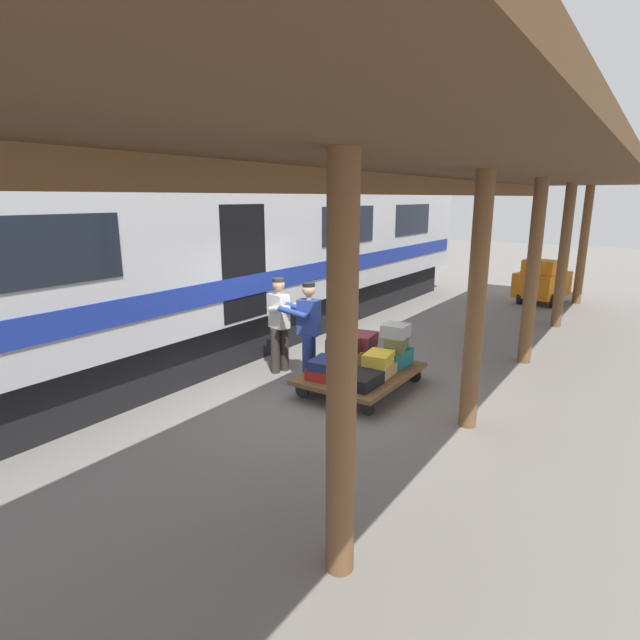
# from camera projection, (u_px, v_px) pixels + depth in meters

# --- Properties ---
(ground_plane) EXTENTS (60.00, 60.00, 0.00)m
(ground_plane) POSITION_uv_depth(u_px,v_px,m) (342.00, 393.00, 8.01)
(ground_plane) COLOR slate
(platform_canopy) EXTENTS (3.20, 20.66, 3.56)m
(platform_canopy) POSITION_uv_depth(u_px,v_px,m) (481.00, 180.00, 6.15)
(platform_canopy) COLOR brown
(platform_canopy) RESTS_ON ground_plane
(train_car) EXTENTS (3.03, 19.97, 4.00)m
(train_car) POSITION_uv_depth(u_px,v_px,m) (186.00, 252.00, 9.45)
(train_car) COLOR #B7BABF
(train_car) RESTS_ON ground_plane
(luggage_cart) EXTENTS (1.46, 2.03, 0.31)m
(luggage_cart) POSITION_uv_depth(u_px,v_px,m) (361.00, 374.00, 8.11)
(luggage_cart) COLOR brown
(luggage_cart) RESTS_ON ground_plane
(suitcase_teal_softside) EXTENTS (0.43, 0.64, 0.28)m
(suitcase_teal_softside) POSITION_uv_depth(u_px,v_px,m) (395.00, 358.00, 8.34)
(suitcase_teal_softside) COLOR #1E666B
(suitcase_teal_softside) RESTS_ON luggage_cart
(suitcase_red_plastic) EXTENTS (0.48, 0.59, 0.17)m
(suitcase_red_plastic) POSITION_uv_depth(u_px,v_px,m) (325.00, 372.00, 7.82)
(suitcase_red_plastic) COLOR #AD231E
(suitcase_red_plastic) RESTS_ON luggage_cart
(suitcase_black_hardshell) EXTENTS (0.47, 0.61, 0.19)m
(suitcase_black_hardshell) POSITION_uv_depth(u_px,v_px,m) (361.00, 380.00, 7.45)
(suitcase_black_hardshell) COLOR black
(suitcase_black_hardshell) RESTS_ON luggage_cart
(suitcase_cream_canvas) EXTENTS (0.44, 0.55, 0.22)m
(suitcase_cream_canvas) POSITION_uv_depth(u_px,v_px,m) (344.00, 361.00, 8.26)
(suitcase_cream_canvas) COLOR beige
(suitcase_cream_canvas) RESTS_ON luggage_cart
(suitcase_orange_carryall) EXTENTS (0.43, 0.53, 0.21)m
(suitcase_orange_carryall) POSITION_uv_depth(u_px,v_px,m) (361.00, 353.00, 8.71)
(suitcase_orange_carryall) COLOR #CC6B23
(suitcase_orange_carryall) RESTS_ON luggage_cart
(suitcase_tan_vintage) EXTENTS (0.45, 0.56, 0.18)m
(suitcase_tan_vintage) POSITION_uv_depth(u_px,v_px,m) (379.00, 370.00, 7.90)
(suitcase_tan_vintage) COLOR tan
(suitcase_tan_vintage) RESTS_ON luggage_cart
(suitcase_yellow_case) EXTENTS (0.46, 0.55, 0.19)m
(suitcase_yellow_case) POSITION_uv_depth(u_px,v_px,m) (379.00, 358.00, 7.87)
(suitcase_yellow_case) COLOR gold
(suitcase_yellow_case) RESTS_ON suitcase_tan_vintage
(suitcase_olive_duffel) EXTENTS (0.42, 0.57, 0.24)m
(suitcase_olive_duffel) POSITION_uv_depth(u_px,v_px,m) (396.00, 343.00, 8.26)
(suitcase_olive_duffel) COLOR brown
(suitcase_olive_duffel) RESTS_ON suitcase_teal_softside
(suitcase_navy_fabric) EXTENTS (0.45, 0.57, 0.14)m
(suitcase_navy_fabric) POSITION_uv_depth(u_px,v_px,m) (325.00, 363.00, 7.75)
(suitcase_navy_fabric) COLOR navy
(suitcase_navy_fabric) RESTS_ON suitcase_red_plastic
(suitcase_gray_aluminum) EXTENTS (0.43, 0.43, 0.21)m
(suitcase_gray_aluminum) POSITION_uv_depth(u_px,v_px,m) (396.00, 330.00, 8.20)
(suitcase_gray_aluminum) COLOR #9EA0A5
(suitcase_gray_aluminum) RESTS_ON suitcase_olive_duffel
(suitcase_maroon_trunk) EXTENTS (0.44, 0.52, 0.26)m
(suitcase_maroon_trunk) POSITION_uv_depth(u_px,v_px,m) (343.00, 347.00, 8.22)
(suitcase_maroon_trunk) COLOR maroon
(suitcase_maroon_trunk) RESTS_ON suitcase_cream_canvas
(suitcase_burgundy_valise) EXTENTS (0.52, 0.62, 0.24)m
(suitcase_burgundy_valise) POSITION_uv_depth(u_px,v_px,m) (362.00, 340.00, 8.68)
(suitcase_burgundy_valise) COLOR maroon
(suitcase_burgundy_valise) RESTS_ON suitcase_orange_carryall
(porter_in_overalls) EXTENTS (0.73, 0.54, 1.70)m
(porter_in_overalls) POSITION_uv_depth(u_px,v_px,m) (308.00, 328.00, 8.36)
(porter_in_overalls) COLOR navy
(porter_in_overalls) RESTS_ON ground_plane
(porter_by_door) EXTENTS (0.72, 0.54, 1.70)m
(porter_by_door) POSITION_uv_depth(u_px,v_px,m) (280.00, 322.00, 8.80)
(porter_by_door) COLOR #332D28
(porter_by_door) RESTS_ON ground_plane
(baggage_tug) EXTENTS (1.42, 1.89, 1.30)m
(baggage_tug) POSITION_uv_depth(u_px,v_px,m) (542.00, 282.00, 14.78)
(baggage_tug) COLOR orange
(baggage_tug) RESTS_ON ground_plane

